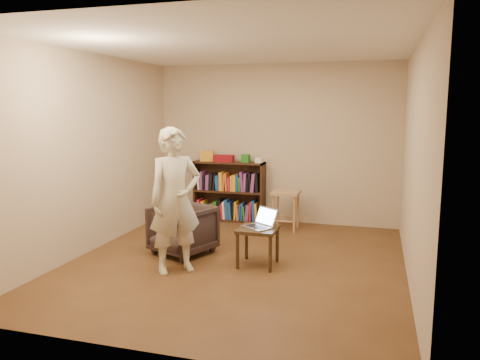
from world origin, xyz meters
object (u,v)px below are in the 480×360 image
(bookshelf, at_px, (229,195))
(person, at_px, (175,201))
(armchair, at_px, (182,230))
(side_table, at_px, (258,234))
(laptop, at_px, (261,223))
(stool, at_px, (286,199))

(bookshelf, relative_size, person, 0.72)
(armchair, height_order, side_table, armchair)
(bookshelf, distance_m, laptop, 2.33)
(stool, xyz_separation_m, side_table, (-0.00, -1.77, -0.10))
(bookshelf, bearing_deg, side_table, -64.02)
(stool, relative_size, laptop, 1.37)
(side_table, bearing_deg, stool, 89.97)
(armchair, bearing_deg, bookshelf, 112.08)
(person, bearing_deg, side_table, -14.68)
(bookshelf, height_order, laptop, bookshelf)
(armchair, bearing_deg, stool, 79.26)
(armchair, bearing_deg, side_table, 13.44)
(armchair, bearing_deg, person, -50.14)
(stool, bearing_deg, bookshelf, 161.34)
(bookshelf, xyz_separation_m, stool, (1.03, -0.35, 0.05))
(stool, relative_size, armchair, 0.86)
(armchair, relative_size, side_table, 1.51)
(bookshelf, height_order, side_table, bookshelf)
(side_table, bearing_deg, bookshelf, 115.98)
(laptop, xyz_separation_m, person, (-0.88, -0.50, 0.32))
(stool, height_order, laptop, laptop)
(side_table, distance_m, person, 1.08)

